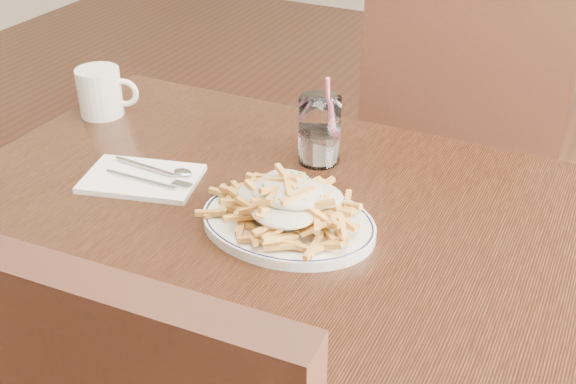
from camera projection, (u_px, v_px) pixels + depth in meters
The scene contains 8 objects.
table at pixel (277, 245), 1.30m from camera, with size 1.20×0.80×0.75m.
chair_far at pixel (458, 131), 1.88m from camera, with size 0.56×0.56×1.04m.
fries_plate at pixel (288, 223), 1.20m from camera, with size 0.31×0.27×0.02m.
loaded_fries at pixel (288, 198), 1.17m from camera, with size 0.29×0.27×0.07m.
napkin at pixel (142, 179), 1.33m from camera, with size 0.21×0.14×0.01m, color white.
cutlery at pixel (143, 173), 1.33m from camera, with size 0.19×0.06×0.01m.
water_glass at pixel (319, 134), 1.38m from camera, with size 0.08×0.08×0.18m.
coffee_mug at pixel (101, 92), 1.56m from camera, with size 0.13×0.09×0.10m.
Camera 1 is at (0.49, -0.95, 1.42)m, focal length 45.00 mm.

